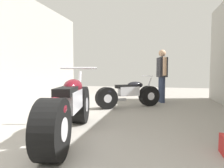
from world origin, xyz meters
TOP-DOWN VIEW (x-y plane):
  - ground_plane at (0.00, 3.20)m, footprint 15.38×15.38m
  - garage_partition_left at (-2.65, 3.20)m, footprint 0.08×7.05m
  - motorcycle_maroon_cruiser at (-0.44, 1.81)m, footprint 0.82×2.23m
  - motorcycle_black_naked at (0.03, 4.32)m, footprint 1.62×1.19m
  - mechanic_in_blue at (0.93, 5.40)m, footprint 0.34×0.65m

SIDE VIEW (x-z plane):
  - ground_plane at x=0.00m, z-range 0.00..0.00m
  - motorcycle_black_naked at x=0.03m, z-range -0.08..0.77m
  - motorcycle_maroon_cruiser at x=-0.44m, z-range -0.09..0.94m
  - mechanic_in_blue at x=0.93m, z-range 0.11..1.72m
  - garage_partition_left at x=-2.65m, z-range 0.00..2.97m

